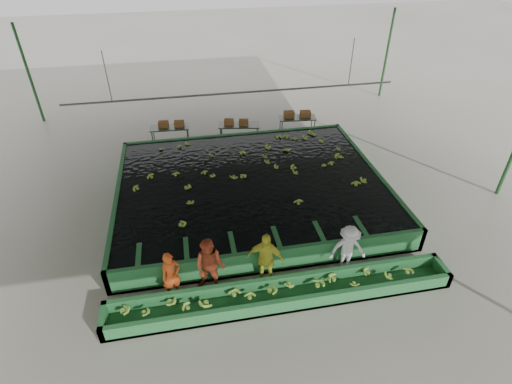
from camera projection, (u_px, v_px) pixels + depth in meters
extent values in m
plane|color=gray|center=(259.00, 222.00, 14.42)|extent=(80.00, 80.00, 0.00)
cube|color=slate|center=(259.00, 89.00, 11.57)|extent=(20.00, 22.00, 0.04)
cube|color=black|center=(251.00, 180.00, 15.15)|extent=(9.70, 7.70, 0.00)
cylinder|color=#59605B|center=(236.00, 93.00, 16.74)|extent=(0.08, 0.08, 14.00)
cylinder|color=#59605B|center=(107.00, 77.00, 15.39)|extent=(0.04, 0.04, 2.00)
cylinder|color=#59605B|center=(351.00, 62.00, 16.95)|extent=(0.04, 0.04, 2.00)
imported|color=#DF4E19|center=(171.00, 276.00, 11.24)|extent=(0.68, 0.57, 1.57)
imported|color=#B24525|center=(210.00, 266.00, 11.33)|extent=(1.11, 1.01, 1.87)
imported|color=gold|center=(265.00, 259.00, 11.58)|extent=(1.18, 0.83, 1.85)
imported|color=silver|center=(348.00, 250.00, 12.02)|extent=(1.18, 0.78, 1.70)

